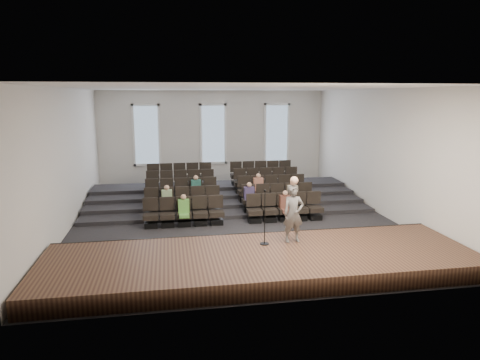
% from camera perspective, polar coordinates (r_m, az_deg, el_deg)
% --- Properties ---
extents(ground, '(14.00, 14.00, 0.00)m').
position_cam_1_polar(ground, '(16.77, -0.92, -5.19)').
color(ground, black).
rests_on(ground, ground).
extents(ceiling, '(12.00, 14.00, 0.02)m').
position_cam_1_polar(ceiling, '(16.09, -0.98, 12.19)').
color(ceiling, white).
rests_on(ceiling, ground).
extents(wall_back, '(12.00, 0.04, 5.00)m').
position_cam_1_polar(wall_back, '(23.16, -3.61, 5.66)').
color(wall_back, silver).
rests_on(wall_back, ground).
extents(wall_front, '(12.00, 0.04, 5.00)m').
position_cam_1_polar(wall_front, '(9.48, 5.54, -2.51)').
color(wall_front, silver).
rests_on(wall_front, ground).
extents(wall_left, '(0.04, 14.00, 5.00)m').
position_cam_1_polar(wall_left, '(16.45, -22.17, 2.57)').
color(wall_left, silver).
rests_on(wall_left, ground).
extents(wall_right, '(0.04, 14.00, 5.00)m').
position_cam_1_polar(wall_right, '(18.15, 18.23, 3.57)').
color(wall_right, silver).
rests_on(wall_right, ground).
extents(stage, '(11.80, 3.60, 0.50)m').
position_cam_1_polar(stage, '(11.95, 2.89, -10.87)').
color(stage, '#523523').
rests_on(stage, ground).
extents(stage_lip, '(11.80, 0.06, 0.52)m').
position_cam_1_polar(stage_lip, '(13.57, 1.25, -8.10)').
color(stage_lip, black).
rests_on(stage_lip, ground).
extents(risers, '(11.80, 4.80, 0.60)m').
position_cam_1_polar(risers, '(19.76, -2.33, -2.08)').
color(risers, black).
rests_on(risers, ground).
extents(seating_rows, '(6.80, 4.70, 1.67)m').
position_cam_1_polar(seating_rows, '(18.07, -1.67, -1.76)').
color(seating_rows, black).
rests_on(seating_rows, ground).
extents(windows, '(8.44, 0.10, 3.24)m').
position_cam_1_polar(windows, '(23.07, -3.60, 6.14)').
color(windows, white).
rests_on(windows, wall_back).
extents(audience, '(5.45, 2.64, 1.10)m').
position_cam_1_polar(audience, '(17.01, -0.82, -2.07)').
color(audience, '#5BA241').
rests_on(audience, seating_rows).
extents(speaker, '(0.64, 0.44, 1.69)m').
position_cam_1_polar(speaker, '(12.60, 7.12, -4.50)').
color(speaker, '#5A5856').
rests_on(speaker, stage).
extents(mic_stand, '(0.27, 0.27, 1.62)m').
position_cam_1_polar(mic_stand, '(12.41, 3.30, -6.42)').
color(mic_stand, black).
rests_on(mic_stand, stage).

